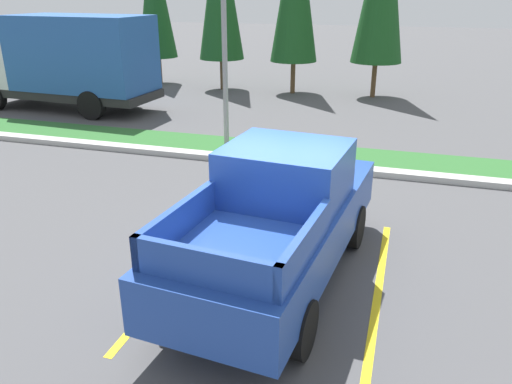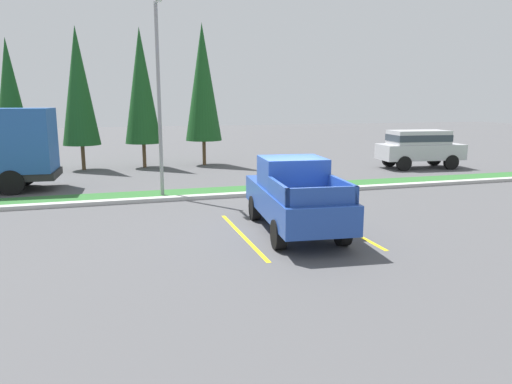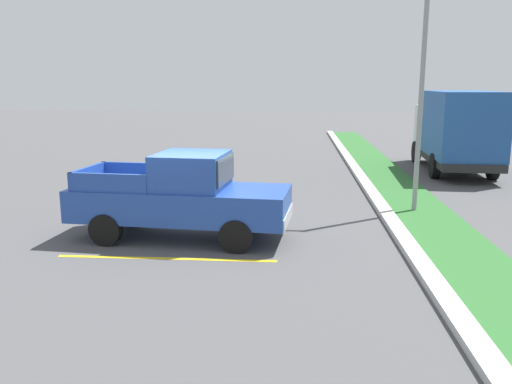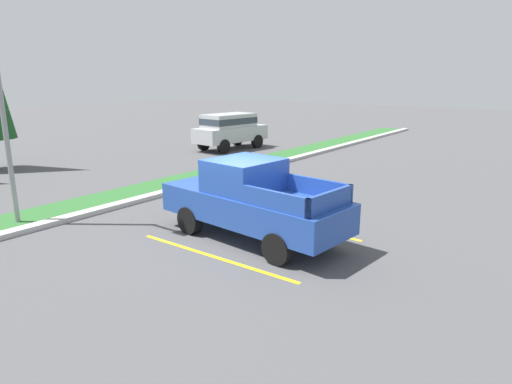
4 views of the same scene
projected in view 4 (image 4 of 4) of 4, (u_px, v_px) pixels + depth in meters
ground_plane at (240, 237)px, 11.96m from camera, size 120.00×120.00×0.00m
parking_line_near at (214, 257)px, 10.61m from camera, size 0.12×4.80×0.01m
parking_line_far at (285, 224)px, 13.01m from camera, size 0.12×4.80×0.01m
curb_strip at (123, 203)px, 14.84m from camera, size 56.00×0.40×0.15m
grass_median at (104, 200)px, 15.49m from camera, size 56.00×1.80×0.06m
pickup_truck_main at (251, 200)px, 11.59m from camera, size 2.38×5.38×2.10m
suv_distant at (230, 128)px, 26.36m from camera, size 4.76×2.30×2.10m
street_light at (0, 76)px, 11.90m from camera, size 0.24×1.49×7.26m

